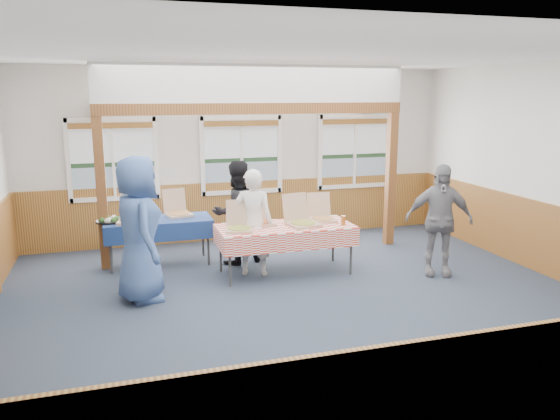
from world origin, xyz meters
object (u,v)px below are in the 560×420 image
Objects in this scene: table_right at (285,229)px; woman_white at (253,223)px; woman_black at (236,213)px; man_blue at (139,229)px; table_left at (158,223)px; person_grey at (439,220)px.

woman_white is at bearing 158.80° from table_right.
man_blue is at bearing 22.79° from woman_black.
woman_black is at bearing -57.69° from woman_white.
man_blue is (-2.19, -0.50, 0.27)m from table_right.
table_left is 0.93× the size of man_blue.
person_grey is (4.04, -1.74, 0.16)m from table_left.
woman_white is at bearing -80.47° from man_blue.
person_grey reaches higher than table_left.
table_left is at bearing 138.32° from table_right.
table_left is 1.58m from man_blue.
table_right is 1.13× the size of man_blue.
table_left is at bearing 179.38° from person_grey.
table_right is 0.50m from woman_white.
person_grey is at bearing -6.84° from table_left.
table_left is 0.83× the size of table_right.
table_right is 2.33m from person_grey.
person_grey is at bearing -102.03° from man_blue.
table_left is 1.12× the size of woman_white.
woman_black is 0.99× the size of person_grey.
man_blue is at bearing -86.95° from table_left.
woman_white is at bearing 84.44° from woman_black.
table_left is 1.64m from woman_white.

